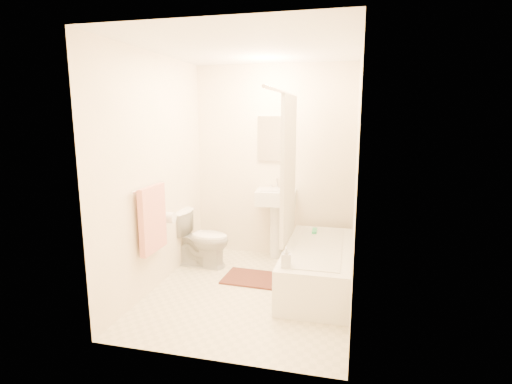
% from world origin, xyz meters
% --- Properties ---
extents(floor, '(2.40, 2.40, 0.00)m').
position_xyz_m(floor, '(0.00, 0.00, 0.00)').
color(floor, beige).
rests_on(floor, ground).
extents(ceiling, '(2.40, 2.40, 0.00)m').
position_xyz_m(ceiling, '(0.00, 0.00, 2.40)').
color(ceiling, white).
rests_on(ceiling, ground).
extents(wall_back, '(2.00, 0.02, 2.40)m').
position_xyz_m(wall_back, '(0.00, 1.20, 1.20)').
color(wall_back, beige).
rests_on(wall_back, ground).
extents(wall_left, '(0.02, 2.40, 2.40)m').
position_xyz_m(wall_left, '(-1.00, 0.00, 1.20)').
color(wall_left, beige).
rests_on(wall_left, ground).
extents(wall_right, '(0.02, 2.40, 2.40)m').
position_xyz_m(wall_right, '(1.00, 0.00, 1.20)').
color(wall_right, beige).
rests_on(wall_right, ground).
extents(mirror, '(0.40, 0.03, 0.55)m').
position_xyz_m(mirror, '(0.00, 1.18, 1.50)').
color(mirror, white).
rests_on(mirror, wall_back).
extents(curtain_rod, '(0.03, 1.70, 0.03)m').
position_xyz_m(curtain_rod, '(0.30, 0.10, 2.00)').
color(curtain_rod, silver).
rests_on(curtain_rod, wall_back).
extents(shower_curtain, '(0.04, 0.80, 1.55)m').
position_xyz_m(shower_curtain, '(0.30, 0.50, 1.22)').
color(shower_curtain, silver).
rests_on(shower_curtain, curtain_rod).
extents(towel_bar, '(0.02, 0.60, 0.02)m').
position_xyz_m(towel_bar, '(-0.96, -0.25, 1.10)').
color(towel_bar, silver).
rests_on(towel_bar, wall_left).
extents(towel, '(0.06, 0.45, 0.66)m').
position_xyz_m(towel, '(-0.93, -0.25, 0.78)').
color(towel, '#CC7266').
rests_on(towel, towel_bar).
extents(toilet_paper, '(0.11, 0.12, 0.12)m').
position_xyz_m(toilet_paper, '(-0.93, 0.12, 0.70)').
color(toilet_paper, white).
rests_on(toilet_paper, wall_left).
extents(toilet, '(0.70, 0.42, 0.67)m').
position_xyz_m(toilet, '(-0.75, 0.59, 0.33)').
color(toilet, silver).
rests_on(toilet, floor).
extents(sink, '(0.53, 0.44, 0.96)m').
position_xyz_m(sink, '(0.06, 1.06, 0.48)').
color(sink, white).
rests_on(sink, floor).
extents(bathtub, '(0.68, 1.55, 0.44)m').
position_xyz_m(bathtub, '(0.66, 0.30, 0.22)').
color(bathtub, white).
rests_on(bathtub, floor).
extents(bath_mat, '(0.64, 0.49, 0.02)m').
position_xyz_m(bath_mat, '(-0.06, 0.32, 0.01)').
color(bath_mat, '#532F1F').
rests_on(bath_mat, floor).
extents(soap_bottle, '(0.10, 0.10, 0.19)m').
position_xyz_m(soap_bottle, '(0.42, -0.33, 0.53)').
color(soap_bottle, silver).
rests_on(soap_bottle, bathtub).
extents(scrub_brush, '(0.06, 0.18, 0.04)m').
position_xyz_m(scrub_brush, '(0.57, 0.81, 0.46)').
color(scrub_brush, '#38BA6D').
rests_on(scrub_brush, bathtub).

